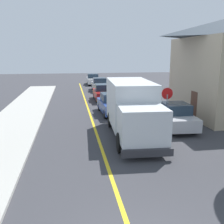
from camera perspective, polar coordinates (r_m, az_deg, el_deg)
centre_line_yellow at (r=15.45m, az=-3.20°, el=-5.39°), size 0.16×56.00×0.01m
box_truck at (r=15.20m, az=4.43°, el=1.16°), size 2.75×7.29×3.20m
parked_car_near at (r=20.98m, az=-0.04°, el=1.73°), size 2.01×4.48×1.67m
parked_car_mid at (r=27.16m, az=-1.98°, el=4.27°), size 1.81×4.40×1.67m
parked_car_far at (r=34.19m, az=-2.75°, el=6.03°), size 1.80×4.40×1.67m
parked_car_furthest at (r=41.08m, az=-4.22°, el=7.15°), size 1.87×4.43×1.67m
parked_van_across at (r=17.46m, az=13.62°, el=-0.91°), size 2.01×4.48×1.67m
stop_sign at (r=17.41m, az=11.99°, el=2.71°), size 0.80×0.10×2.65m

